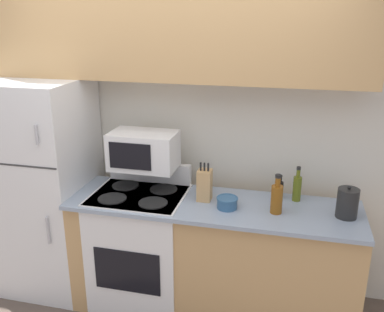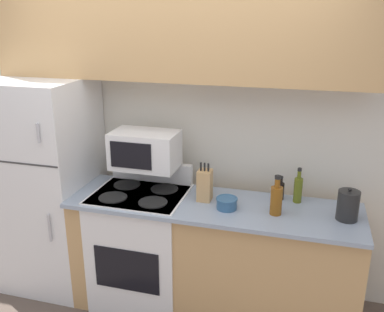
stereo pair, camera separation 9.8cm
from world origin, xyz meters
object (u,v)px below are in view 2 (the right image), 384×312
Objects in this scene: stove at (142,246)px; knife_block at (205,185)px; bowl at (227,203)px; bottle_whiskey at (276,199)px; bottle_olive_oil at (298,189)px; bottle_soy_sauce at (281,190)px; microwave at (145,150)px; kettle at (348,205)px; refrigerator at (49,185)px.

knife_block is (0.49, 0.04, 0.56)m from stove.
bottle_whiskey reaches higher than bowl.
stove is at bearing -170.64° from bottle_olive_oil.
bottle_soy_sauce is 0.13m from bottle_olive_oil.
microwave is 1.16m from bottle_olive_oil.
microwave is 0.75m from bowl.
bottle_whiskey is 0.46m from kettle.
microwave is 2.20× the size of kettle.
knife_block reaches higher than kettle.
stove is 0.76m from microwave.
stove is at bearing 174.99° from bowl.
bowl is (0.67, -0.18, -0.27)m from microwave.
bottle_olive_oil is (1.98, 0.11, 0.15)m from refrigerator.
knife_block is at bearing 151.81° from bowl.
bottle_olive_oil is (1.14, 0.06, -0.21)m from microwave.
stove is 7.12× the size of bowl.
refrigerator is at bearing 175.95° from bottle_whiskey.
bottle_olive_oil is (0.12, -0.01, 0.03)m from bottle_soy_sauce.
bowl is (1.51, -0.14, 0.09)m from refrigerator.
knife_block reaches higher than bowl.
stove is 3.75× the size of knife_block.
bottle_olive_oil is at bearing 27.93° from bowl.
bowl is 0.55× the size of bottle_whiskey.
knife_block is 0.53m from bottle_whiskey.
bowl is 0.68× the size of kettle.
bottle_whiskey is 1.08× the size of bottle_olive_oil.
bottle_soy_sauce is (0.35, 0.26, 0.03)m from bowl.
knife_block is at bearing -162.67° from bottle_soy_sauce.
stove is 1.57m from kettle.
bottle_whiskey is (1.01, -0.05, 0.55)m from stove.
refrigerator is 2.31m from kettle.
bottle_soy_sauce is at bearing 4.46° from microwave.
bottle_olive_oil reaches higher than bowl.
bowl is 0.53m from bottle_olive_oil.
stove is 1.28m from bottle_olive_oil.
kettle is at bearing 6.07° from bottle_whiskey.
bottle_whiskey is at bearing -4.05° from refrigerator.
bottle_olive_oil is at bearing 9.36° from stove.
stove is 3.89× the size of bottle_whiskey.
kettle is (2.31, -0.08, 0.15)m from refrigerator.
bottle_whiskey reaches higher than bottle_soy_sauce.
refrigerator reaches higher than bottle_soy_sauce.
kettle is (0.98, -0.04, -0.02)m from knife_block.
bottle_soy_sauce is at bearing 87.82° from bottle_whiskey.
bottle_olive_oil is 1.15× the size of kettle.
refrigerator reaches higher than stove.
microwave is at bearing -176.76° from bottle_olive_oil.
microwave is 0.53m from knife_block.
kettle is at bearing -30.32° from bottle_olive_oil.
bottle_whiskey reaches higher than stove.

